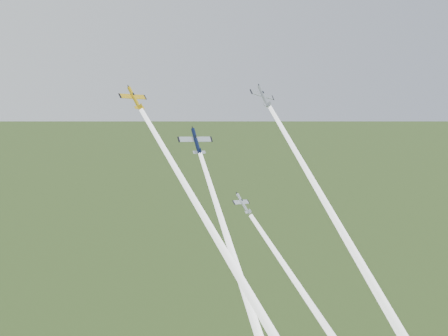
% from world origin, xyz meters
% --- Properties ---
extents(plane_yellow, '(8.42, 7.97, 7.03)m').
position_xyz_m(plane_yellow, '(-16.93, 3.69, 107.64)').
color(plane_yellow, yellow).
extents(smoke_trail_yellow, '(18.80, 50.32, 59.18)m').
position_xyz_m(smoke_trail_yellow, '(-8.19, -22.32, 76.39)').
color(smoke_trail_yellow, white).
extents(plane_navy, '(9.62, 7.48, 7.91)m').
position_xyz_m(plane_navy, '(-2.04, 3.19, 97.06)').
color(plane_navy, '#0D183C').
extents(smoke_trail_navy, '(6.26, 43.97, 49.62)m').
position_xyz_m(smoke_trail_navy, '(-4.17, -19.96, 70.58)').
color(smoke_trail_navy, white).
extents(plane_silver_right, '(8.64, 7.76, 8.64)m').
position_xyz_m(plane_silver_right, '(15.64, 1.17, 106.97)').
color(plane_silver_right, '#A5ABB3').
extents(smoke_trail_silver_right, '(9.81, 43.63, 49.58)m').
position_xyz_m(smoke_trail_silver_right, '(19.67, -21.71, 80.51)').
color(smoke_trail_silver_right, white).
extents(plane_silver_low, '(7.42, 7.76, 6.77)m').
position_xyz_m(plane_silver_low, '(4.22, -7.27, 83.50)').
color(plane_silver_low, silver).
extents(smoke_trail_silver_low, '(19.40, 38.41, 46.61)m').
position_xyz_m(smoke_trail_silver_low, '(13.44, -27.16, 58.53)').
color(smoke_trail_silver_low, white).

